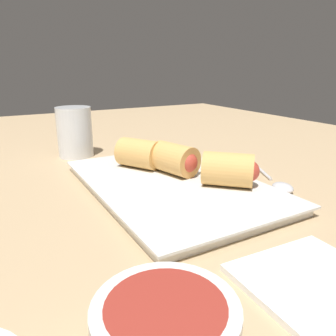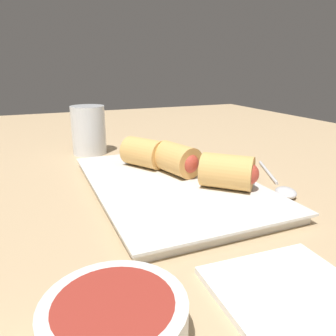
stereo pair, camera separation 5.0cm
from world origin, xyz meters
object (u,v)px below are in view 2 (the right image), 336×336
spoon (282,188)px  dipping_bowl_near (115,323)px  napkin (303,305)px  drinking_glass (89,130)px  serving_plate (168,185)px

spoon → dipping_bowl_near: bearing=121.2°
dipping_bowl_near → spoon: (17.16, -28.31, -1.28)cm
napkin → drinking_glass: size_ratio=1.44×
serving_plate → napkin: serving_plate is taller
dipping_bowl_near → drinking_glass: 49.94cm
serving_plate → drinking_glass: bearing=14.5°
dipping_bowl_near → napkin: dipping_bowl_near is taller
serving_plate → spoon: serving_plate is taller
napkin → serving_plate: bearing=-0.5°
dipping_bowl_near → serving_plate: bearing=-29.8°
serving_plate → spoon: bearing=-115.3°
drinking_glass → dipping_bowl_near: bearing=171.7°
dipping_bowl_near → spoon: dipping_bowl_near is taller
serving_plate → drinking_glass: size_ratio=3.47×
napkin → drinking_glass: (51.25, 6.32, 4.49)cm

